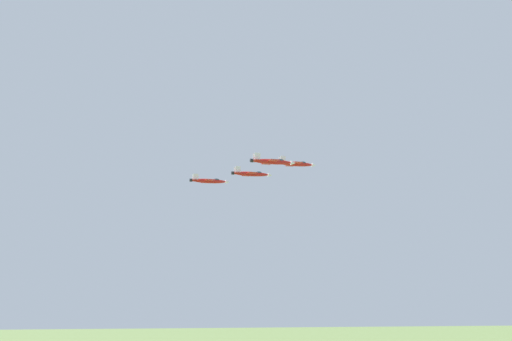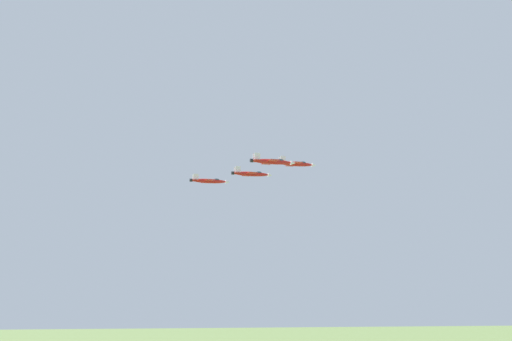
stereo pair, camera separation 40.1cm
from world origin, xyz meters
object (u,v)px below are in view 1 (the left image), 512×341
jet_left_wingman (251,174)px  jet_left_outer (209,181)px  jet_lead (296,164)px  jet_right_wingman (272,162)px

jet_left_wingman → jet_left_outer: jet_left_wingman is taller
jet_lead → jet_left_wingman: (8.79, 17.69, -3.00)m
jet_left_wingman → jet_right_wingman: jet_right_wingman is taller
jet_left_wingman → jet_left_outer: bearing=140.3°
jet_lead → jet_left_outer: jet_lead is taller
jet_left_outer → jet_lead: bearing=-40.0°
jet_right_wingman → jet_left_outer: size_ratio=1.03×
jet_lead → jet_left_wingman: jet_lead is taller
jet_lead → jet_left_outer: size_ratio=0.99×
jet_left_wingman → jet_right_wingman: (-24.84, -6.17, 0.87)m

